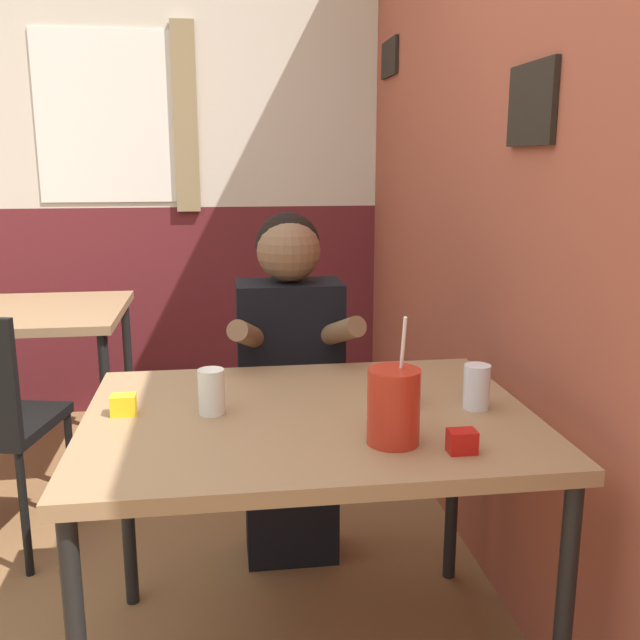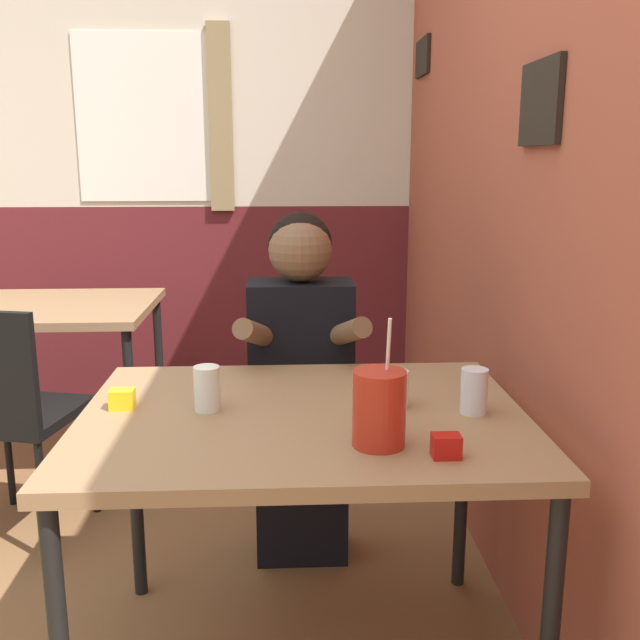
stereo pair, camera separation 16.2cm
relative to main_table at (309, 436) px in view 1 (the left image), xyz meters
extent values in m
cube|color=#9E4C38|center=(0.66, 0.95, 0.68)|extent=(0.06, 4.44, 2.70)
cube|color=black|center=(0.62, 1.85, 1.14)|extent=(0.02, 0.29, 0.17)
cube|color=black|center=(0.62, 0.21, 0.81)|extent=(0.02, 0.27, 0.21)
cube|color=beige|center=(-0.61, 2.20, 1.23)|extent=(5.49, 0.06, 1.60)
cube|color=maroon|center=(-0.61, 2.20, -0.12)|extent=(5.49, 0.06, 1.10)
cube|color=white|center=(-0.76, 2.16, 0.88)|extent=(0.68, 0.01, 0.84)
cube|color=#937F56|center=(-0.36, 2.15, 0.88)|extent=(0.12, 0.02, 0.94)
cube|color=#93704C|center=(0.00, 0.00, 0.04)|extent=(1.10, 0.83, 0.04)
cylinder|color=black|center=(0.51, -0.38, -0.32)|extent=(0.04, 0.04, 0.70)
cylinder|color=black|center=(-0.51, 0.38, -0.32)|extent=(0.04, 0.04, 0.70)
cylinder|color=black|center=(0.51, 0.38, -0.32)|extent=(0.04, 0.04, 0.70)
cube|color=#93704C|center=(-1.04, 1.40, 0.04)|extent=(0.83, 0.75, 0.04)
cylinder|color=black|center=(-0.66, 1.07, -0.32)|extent=(0.04, 0.04, 0.70)
cylinder|color=black|center=(-0.66, 1.74, -0.32)|extent=(0.04, 0.04, 0.70)
cylinder|color=black|center=(-0.78, 0.93, -0.45)|extent=(0.03, 0.03, 0.44)
cylinder|color=black|center=(-0.86, 0.58, -0.45)|extent=(0.03, 0.03, 0.44)
cube|color=black|center=(0.01, 0.59, -0.44)|extent=(0.31, 0.20, 0.47)
cube|color=black|center=(0.01, 0.59, 0.05)|extent=(0.34, 0.20, 0.49)
sphere|color=black|center=(0.01, 0.61, 0.41)|extent=(0.21, 0.21, 0.21)
sphere|color=brown|center=(0.01, 0.59, 0.39)|extent=(0.20, 0.20, 0.20)
cylinder|color=brown|center=(-0.13, 0.45, 0.15)|extent=(0.14, 0.27, 0.15)
cylinder|color=brown|center=(0.14, 0.45, 0.15)|extent=(0.14, 0.27, 0.15)
cylinder|color=#B22819|center=(0.16, -0.22, 0.15)|extent=(0.12, 0.12, 0.17)
cylinder|color=white|center=(0.18, -0.22, 0.28)|extent=(0.01, 0.04, 0.14)
cylinder|color=silver|center=(0.42, -0.03, 0.12)|extent=(0.07, 0.07, 0.11)
cylinder|color=silver|center=(-0.24, 0.03, 0.12)|extent=(0.06, 0.06, 0.11)
cylinder|color=silver|center=(0.23, 0.03, 0.11)|extent=(0.07, 0.07, 0.09)
cube|color=#B7140F|center=(0.29, -0.29, 0.09)|extent=(0.06, 0.04, 0.05)
cube|color=yellow|center=(-0.45, 0.05, 0.09)|extent=(0.06, 0.04, 0.05)
camera|label=1|loc=(-0.20, -1.65, 0.67)|focal=40.00mm
camera|label=2|loc=(-0.04, -1.67, 0.67)|focal=40.00mm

